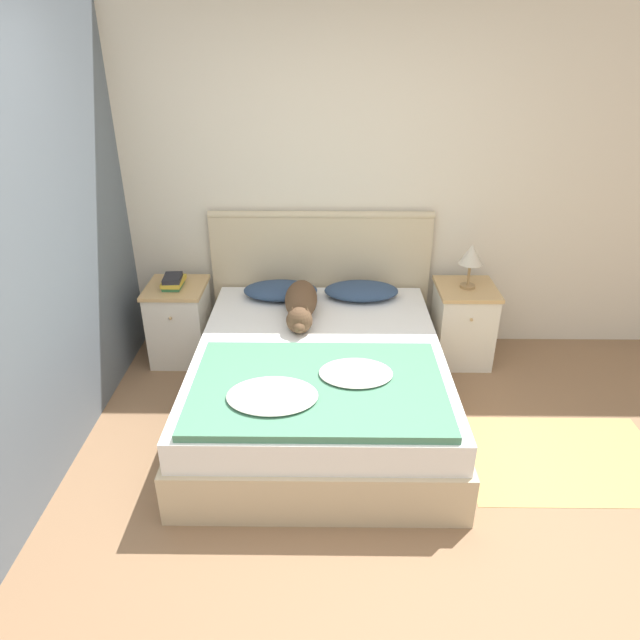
# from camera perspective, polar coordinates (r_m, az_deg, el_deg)

# --- Properties ---
(ground_plane) EXTENTS (16.00, 16.00, 0.00)m
(ground_plane) POSITION_cam_1_polar(r_m,az_deg,el_deg) (3.08, -0.34, -20.97)
(ground_plane) COLOR #896647
(wall_back) EXTENTS (9.00, 0.06, 2.55)m
(wall_back) POSITION_cam_1_polar(r_m,az_deg,el_deg) (4.31, 0.09, 13.43)
(wall_back) COLOR beige
(wall_back) RESTS_ON ground_plane
(wall_side_left) EXTENTS (0.06, 3.10, 2.55)m
(wall_side_left) POSITION_cam_1_polar(r_m,az_deg,el_deg) (3.61, -24.68, 8.27)
(wall_side_left) COLOR slate
(wall_side_left) RESTS_ON ground_plane
(bed) EXTENTS (1.60, 1.96, 0.50)m
(bed) POSITION_cam_1_polar(r_m,az_deg,el_deg) (3.72, -0.03, -6.24)
(bed) COLOR #C6B28E
(bed) RESTS_ON ground_plane
(headboard) EXTENTS (1.68, 0.06, 1.09)m
(headboard) POSITION_cam_1_polar(r_m,az_deg,el_deg) (4.46, 0.12, 4.33)
(headboard) COLOR #C6B28E
(headboard) RESTS_ON ground_plane
(nightstand_left) EXTENTS (0.43, 0.47, 0.60)m
(nightstand_left) POSITION_cam_1_polar(r_m,az_deg,el_deg) (4.47, -13.84, -0.20)
(nightstand_left) COLOR silver
(nightstand_left) RESTS_ON ground_plane
(nightstand_right) EXTENTS (0.43, 0.47, 0.60)m
(nightstand_right) POSITION_cam_1_polar(r_m,az_deg,el_deg) (4.45, 14.06, -0.34)
(nightstand_right) COLOR silver
(nightstand_right) RESTS_ON ground_plane
(pillow_left) EXTENTS (0.55, 0.33, 0.11)m
(pillow_left) POSITION_cam_1_polar(r_m,az_deg,el_deg) (4.26, -3.97, 2.97)
(pillow_left) COLOR navy
(pillow_left) RESTS_ON bed
(pillow_right) EXTENTS (0.55, 0.33, 0.11)m
(pillow_right) POSITION_cam_1_polar(r_m,az_deg,el_deg) (4.26, 4.15, 2.93)
(pillow_right) COLOR navy
(pillow_right) RESTS_ON bed
(quilt) EXTENTS (1.40, 0.93, 0.08)m
(quilt) POSITION_cam_1_polar(r_m,az_deg,el_deg) (3.17, -0.34, -6.69)
(quilt) COLOR #4C8466
(quilt) RESTS_ON bed
(dog) EXTENTS (0.23, 0.72, 0.21)m
(dog) POSITION_cam_1_polar(r_m,az_deg,el_deg) (3.95, -1.92, 1.68)
(dog) COLOR brown
(dog) RESTS_ON bed
(book_stack) EXTENTS (0.14, 0.23, 0.09)m
(book_stack) POSITION_cam_1_polar(r_m,az_deg,el_deg) (4.31, -14.48, 3.77)
(book_stack) COLOR #337547
(book_stack) RESTS_ON nightstand_left
(table_lamp) EXTENTS (0.17, 0.17, 0.33)m
(table_lamp) POSITION_cam_1_polar(r_m,az_deg,el_deg) (4.24, 14.88, 6.19)
(table_lamp) COLOR #9E7A4C
(table_lamp) RESTS_ON nightstand_right
(rug) EXTENTS (1.19, 0.80, 0.00)m
(rug) POSITION_cam_1_polar(r_m,az_deg,el_deg) (3.79, 23.05, -12.60)
(rug) COLOR tan
(rug) RESTS_ON ground_plane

